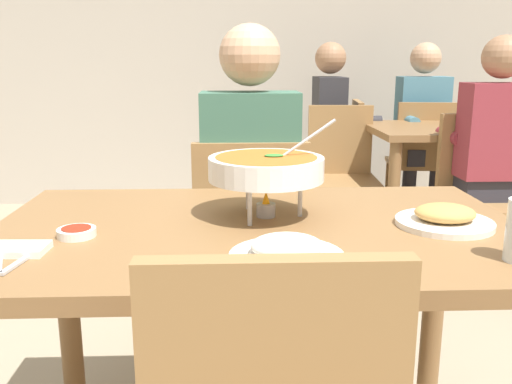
% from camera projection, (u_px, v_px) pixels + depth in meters
% --- Properties ---
extents(cafe_rear_partition, '(10.00, 0.10, 3.00)m').
position_uv_depth(cafe_rear_partition, '(240.00, 20.00, 4.41)').
color(cafe_rear_partition, '#BCB2A3').
rests_on(cafe_rear_partition, ground_plane).
extents(dining_table_main, '(1.33, 0.83, 0.78)m').
position_uv_depth(dining_table_main, '(258.00, 269.00, 1.40)').
color(dining_table_main, brown).
rests_on(dining_table_main, ground_plane).
extents(chair_diner_main, '(0.44, 0.44, 0.90)m').
position_uv_depth(chair_diner_main, '(250.00, 239.00, 2.11)').
color(chair_diner_main, olive).
rests_on(chair_diner_main, ground_plane).
extents(diner_main, '(0.40, 0.45, 1.31)m').
position_uv_depth(diner_main, '(250.00, 177.00, 2.09)').
color(diner_main, '#2D2D38').
rests_on(diner_main, ground_plane).
extents(curry_bowl, '(0.33, 0.30, 0.26)m').
position_uv_depth(curry_bowl, '(266.00, 169.00, 1.42)').
color(curry_bowl, silver).
rests_on(curry_bowl, dining_table_main).
extents(rice_plate, '(0.24, 0.24, 0.06)m').
position_uv_depth(rice_plate, '(287.00, 252.00, 1.12)').
color(rice_plate, white).
rests_on(rice_plate, dining_table_main).
extents(appetizer_plate, '(0.24, 0.24, 0.06)m').
position_uv_depth(appetizer_plate, '(445.00, 218.00, 1.36)').
color(appetizer_plate, white).
rests_on(appetizer_plate, dining_table_main).
extents(sauce_dish, '(0.09, 0.09, 0.02)m').
position_uv_depth(sauce_dish, '(77.00, 232.00, 1.28)').
color(sauce_dish, white).
rests_on(sauce_dish, dining_table_main).
extents(napkin_folded, '(0.12, 0.08, 0.02)m').
position_uv_depth(napkin_folded, '(19.00, 249.00, 1.17)').
color(napkin_folded, white).
rests_on(napkin_folded, dining_table_main).
extents(fork_utensil, '(0.07, 0.16, 0.01)m').
position_uv_depth(fork_utensil, '(0.00, 259.00, 1.12)').
color(fork_utensil, silver).
rests_on(fork_utensil, dining_table_main).
extents(spoon_utensil, '(0.04, 0.17, 0.01)m').
position_uv_depth(spoon_utensil, '(24.00, 259.00, 1.13)').
color(spoon_utensil, silver).
rests_on(spoon_utensil, dining_table_main).
extents(dining_table_far, '(1.00, 0.80, 0.78)m').
position_uv_depth(dining_table_far, '(449.00, 149.00, 3.46)').
color(dining_table_far, brown).
rests_on(dining_table_far, ground_plane).
extents(chair_bg_left, '(0.49, 0.49, 0.90)m').
position_uv_depth(chair_bg_left, '(341.00, 154.00, 4.03)').
color(chair_bg_left, olive).
rests_on(chair_bg_left, ground_plane).
extents(chair_bg_middle, '(0.47, 0.47, 0.90)m').
position_uv_depth(chair_bg_middle, '(481.00, 187.00, 2.98)').
color(chair_bg_middle, olive).
rests_on(chair_bg_middle, ground_plane).
extents(chair_bg_right, '(0.49, 0.49, 0.90)m').
position_uv_depth(chair_bg_right, '(422.00, 155.00, 3.97)').
color(chair_bg_right, olive).
rests_on(chair_bg_right, ground_plane).
extents(chair_bg_corner, '(0.46, 0.46, 0.90)m').
position_uv_depth(chair_bg_corner, '(341.00, 167.00, 3.53)').
color(chair_bg_corner, olive).
rests_on(chair_bg_corner, ground_plane).
extents(patron_bg_left, '(0.45, 0.40, 1.31)m').
position_uv_depth(patron_bg_left, '(334.00, 123.00, 3.94)').
color(patron_bg_left, '#2D2D38').
rests_on(patron_bg_left, ground_plane).
extents(patron_bg_middle, '(0.40, 0.45, 1.31)m').
position_uv_depth(patron_bg_middle, '(491.00, 144.00, 2.93)').
color(patron_bg_middle, '#2D2D38').
rests_on(patron_bg_middle, ground_plane).
extents(patron_bg_right, '(0.40, 0.45, 1.31)m').
position_uv_depth(patron_bg_right, '(423.00, 122.00, 3.99)').
color(patron_bg_right, '#2D2D38').
rests_on(patron_bg_right, ground_plane).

